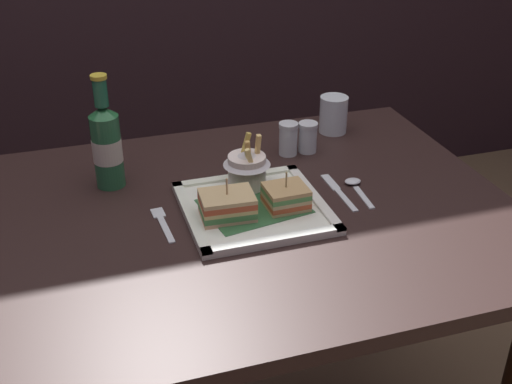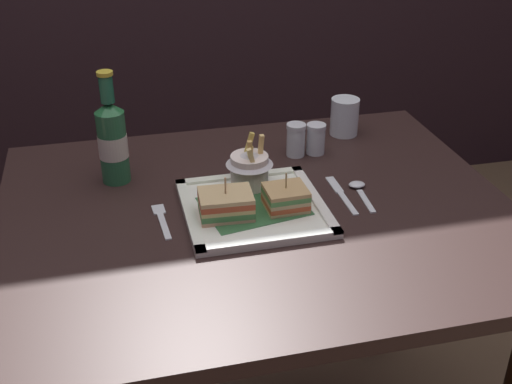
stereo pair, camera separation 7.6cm
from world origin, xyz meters
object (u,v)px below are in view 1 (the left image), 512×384
object	(u,v)px
beer_bottle	(107,144)
square_plate	(254,208)
spoon	(355,185)
dining_table	(258,273)
sandwich_half_right	(286,197)
salt_shaker	(288,141)
pepper_shaker	(308,139)
water_glass	(333,117)
fries_cup	(245,165)
sandwich_half_left	(227,205)
knife	(338,191)
fork	(163,222)

from	to	relation	value
beer_bottle	square_plate	bearing A→B (deg)	-37.26
spoon	dining_table	bearing A→B (deg)	-174.37
square_plate	sandwich_half_right	distance (m)	0.07
spoon	beer_bottle	bearing A→B (deg)	161.21
salt_shaker	pepper_shaker	xyz separation A→B (m)	(0.05, 0.00, -0.00)
water_glass	fries_cup	bearing A→B (deg)	-142.24
square_plate	beer_bottle	distance (m)	0.33
square_plate	water_glass	world-z (taller)	water_glass
sandwich_half_right	salt_shaker	size ratio (longest dim) A/B	1.07
dining_table	sandwich_half_left	distance (m)	0.21
dining_table	beer_bottle	bearing A→B (deg)	144.82
knife	spoon	size ratio (longest dim) A/B	1.31
square_plate	fork	xyz separation A→B (m)	(-0.18, 0.01, -0.00)
pepper_shaker	sandwich_half_left	bearing A→B (deg)	-136.79
sandwich_half_left	pepper_shaker	world-z (taller)	sandwich_half_left
spoon	pepper_shaker	distance (m)	0.20
sandwich_half_left	salt_shaker	xyz separation A→B (m)	(0.21, 0.25, -0.00)
water_glass	pepper_shaker	xyz separation A→B (m)	(-0.10, -0.09, -0.01)
water_glass	salt_shaker	bearing A→B (deg)	-149.60
sandwich_half_left	fork	world-z (taller)	sandwich_half_left
sandwich_half_left	beer_bottle	xyz separation A→B (m)	(-0.20, 0.22, 0.06)
sandwich_half_left	spoon	world-z (taller)	sandwich_half_left
sandwich_half_right	sandwich_half_left	bearing A→B (deg)	-180.00
sandwich_half_left	sandwich_half_right	size ratio (longest dim) A/B	1.29
spoon	sandwich_half_left	bearing A→B (deg)	-170.51
knife	dining_table	bearing A→B (deg)	-174.42
fries_cup	knife	world-z (taller)	fries_cup
sandwich_half_left	salt_shaker	size ratio (longest dim) A/B	1.38
sandwich_half_right	spoon	distance (m)	0.18
knife	beer_bottle	bearing A→B (deg)	159.09
spoon	fries_cup	bearing A→B (deg)	166.28
fries_cup	salt_shaker	bearing A→B (deg)	44.13
salt_shaker	pepper_shaker	world-z (taller)	salt_shaker
water_glass	spoon	size ratio (longest dim) A/B	0.74
spoon	pepper_shaker	bearing A→B (deg)	99.33
square_plate	salt_shaker	distance (m)	0.27
fork	sandwich_half_left	bearing A→B (deg)	-13.44
pepper_shaker	dining_table	bearing A→B (deg)	-131.13
beer_bottle	spoon	distance (m)	0.53
beer_bottle	knife	bearing A→B (deg)	-20.91
fork	knife	xyz separation A→B (m)	(0.37, 0.02, -0.00)
square_plate	beer_bottle	xyz separation A→B (m)	(-0.26, 0.20, 0.09)
pepper_shaker	salt_shaker	bearing A→B (deg)	-180.00
square_plate	sandwich_half_right	bearing A→B (deg)	-19.13
square_plate	fries_cup	xyz separation A→B (m)	(0.01, 0.08, 0.05)
spoon	salt_shaker	world-z (taller)	salt_shaker
sandwich_half_right	salt_shaker	bearing A→B (deg)	69.07
square_plate	fries_cup	world-z (taller)	fries_cup
beer_bottle	pepper_shaker	size ratio (longest dim) A/B	3.39
sandwich_half_left	salt_shaker	bearing A→B (deg)	49.06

